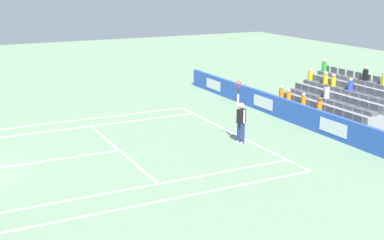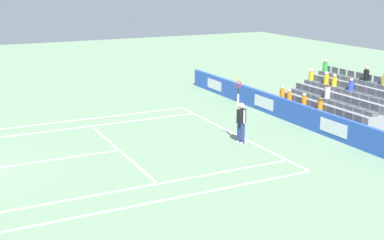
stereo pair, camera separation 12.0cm
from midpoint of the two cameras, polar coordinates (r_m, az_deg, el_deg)
The scene contains 11 objects.
line_baseline at distance 24.06m, azimuth 4.68°, elevation -1.45°, with size 10.97×0.10×0.01m, color white.
line_service at distance 21.85m, azimuth -7.79°, elevation -3.27°, with size 8.23×0.10×0.01m, color white.
line_centre_service at distance 21.12m, azimuth -16.05°, elevation -4.38°, with size 0.10×6.40×0.01m, color white.
line_singles_sideline_left at distance 25.51m, azimuth -11.75°, elevation -0.76°, with size 0.10×11.89×0.01m, color white.
line_singles_sideline_right at distance 18.07m, azimuth -4.92°, elevation -7.17°, with size 0.10×11.89×0.01m, color white.
line_doubles_sideline_left at distance 26.80m, azimuth -12.50°, elevation -0.04°, with size 0.10×11.89×0.01m, color white.
line_doubles_sideline_right at distance 16.90m, azimuth -3.18°, elevation -8.76°, with size 0.10×11.89×0.01m, color white.
line_centre_mark at distance 24.01m, azimuth 4.47°, elevation -1.49°, with size 0.10×0.20×0.01m, color white.
sponsor_barrier at distance 25.89m, azimuth 11.50°, elevation 0.68°, with size 21.74×0.22×1.06m.
tennis_player at distance 22.41m, azimuth 5.52°, elevation -0.09°, with size 0.54×0.41×2.85m.
stadium_stand at distance 27.73m, azimuth 16.32°, elevation 1.67°, with size 6.20×3.80×2.62m.
Camera 2 is at (-19.75, 0.03, 6.82)m, focal length 48.95 mm.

